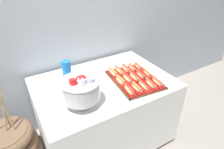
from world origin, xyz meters
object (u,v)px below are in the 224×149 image
Objects in this scene: hot_dog_14 at (139,67)px; hot_dog_13 at (133,68)px; hot_dog_5 at (121,81)px; hot_dog_1 at (137,88)px; hot_dog_8 at (141,75)px; hot_dog_11 at (120,71)px; hot_dog_9 at (148,74)px; punch_bowl at (81,88)px; serving_tray at (134,80)px; hot_dog_0 at (129,90)px; cup_stack at (67,72)px; hot_dog_7 at (135,77)px; buffet_table at (105,110)px; hot_dog_2 at (144,86)px; hot_dog_4 at (157,82)px; hot_dog_12 at (126,69)px; hot_dog_3 at (151,84)px; hot_dog_6 at (128,79)px; hot_dog_10 at (113,73)px.

hot_dog_13 is at bearing 174.29° from hot_dog_14.
hot_dog_5 is at bearing -156.90° from hot_dog_14.
hot_dog_8 is at bearing 42.01° from hot_dog_1.
hot_dog_11 is (-0.13, 0.18, 0.00)m from hot_dog_8.
hot_dog_9 is 0.74m from punch_bowl.
punch_bowl reaches higher than hot_dog_13.
serving_tray is 0.23m from hot_dog_0.
punch_bowl reaches higher than hot_dog_11.
cup_stack is at bearing 165.05° from hot_dog_11.
hot_dog_5 is 0.51m from cup_stack.
hot_dog_1 is 0.92× the size of hot_dog_7.
hot_dog_1 is (0.18, -0.28, 0.40)m from buffet_table.
hot_dog_9 is (0.17, 0.15, 0.00)m from hot_dog_2.
hot_dog_4 is 1.10× the size of hot_dog_12.
hot_dog_3 is at bearing -82.91° from hot_dog_12.
hot_dog_6 is 0.53m from punch_bowl.
hot_dog_2 is at bearing -8.33° from punch_bowl.
hot_dog_6 is at bearing 174.29° from hot_dog_9.
hot_dog_9 is at bearing -5.71° from hot_dog_5.
hot_dog_0 is at bearing -137.99° from hot_dog_7.
hot_dog_13 reaches higher than buffet_table.
hot_dog_5 is 0.93× the size of hot_dog_10.
hot_dog_2 is at bearing -95.71° from hot_dog_7.
hot_dog_7 is 1.10× the size of hot_dog_8.
buffet_table is at bearing -168.34° from hot_dog_11.
hot_dog_1 reaches higher than hot_dog_4.
punch_bowl is (-0.56, 0.08, 0.13)m from hot_dog_2.
cup_stack is at bearing 167.10° from hot_dog_13.
hot_dog_8 is at bearing -71.27° from hot_dog_12.
hot_dog_13 is (0.09, 0.16, -0.00)m from hot_dog_7.
buffet_table is at bearing 161.17° from hot_dog_9.
hot_dog_10 is 0.45m from cup_stack.
hot_dog_4 is at bearing -71.27° from hot_dog_12.
hot_dog_1 is 0.54× the size of punch_bowl.
buffet_table is 0.64m from punch_bowl.
hot_dog_3 is (0.15, -0.01, -0.00)m from hot_dog_1.
hot_dog_11 is at bearing 108.73° from hot_dog_3.
cup_stack is (0.02, 0.39, -0.05)m from punch_bowl.
buffet_table is 0.59m from hot_dog_14.
hot_dog_1 and hot_dog_8 have the same top height.
hot_dog_2 is at bearing -53.44° from hot_dog_5.
hot_dog_5 is 0.78× the size of cup_stack.
hot_dog_11 is 0.23m from hot_dog_14.
hot_dog_11 is (0.02, 0.16, 0.00)m from hot_dog_6.
punch_bowl reaches higher than hot_dog_9.
hot_dog_9 is 1.01× the size of hot_dog_14.
serving_tray is 0.65m from cup_stack.
hot_dog_11 is 0.08m from hot_dog_12.
hot_dog_2 is 0.34m from hot_dog_11.
hot_dog_14 is 0.53× the size of punch_bowl.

